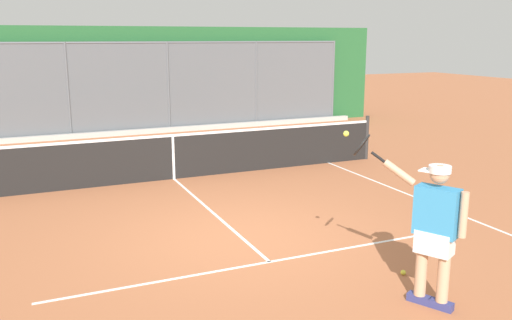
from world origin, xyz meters
TOP-DOWN VIEW (x-y plane):
  - ground_plane at (0.00, 0.00)m, footprint 60.00×60.00m
  - court_line_markings at (0.00, 1.27)m, footprint 7.62×8.73m
  - fence_backdrop at (0.00, -10.39)m, footprint 18.01×1.37m
  - tennis_net at (0.00, -3.82)m, footprint 9.80×0.09m
  - tennis_player at (-1.12, 2.77)m, footprint 0.91×1.12m
  - tennis_ball_by_sideline at (-1.37, 2.02)m, footprint 0.07×0.07m

SIDE VIEW (x-z plane):
  - ground_plane at x=0.00m, z-range 0.00..0.00m
  - court_line_markings at x=0.00m, z-range 0.00..0.01m
  - tennis_ball_by_sideline at x=-1.37m, z-range 0.00..0.07m
  - tennis_net at x=0.00m, z-range -0.04..1.03m
  - tennis_player at x=-1.12m, z-range -0.01..1.89m
  - fence_backdrop at x=0.00m, z-range -0.01..3.24m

